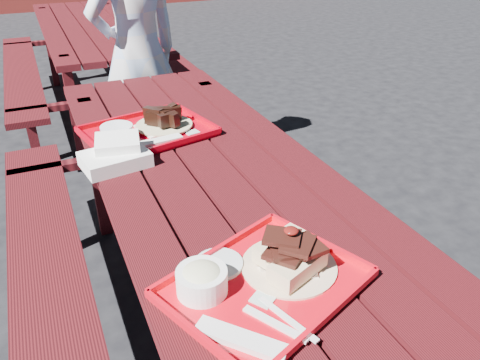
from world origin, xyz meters
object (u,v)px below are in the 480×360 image
(picnic_table_near, at_px, (222,226))
(near_tray, at_px, (259,273))
(picnic_table_far, at_px, (94,47))
(person, at_px, (138,54))
(far_tray, at_px, (147,130))

(picnic_table_near, xyz_separation_m, near_tray, (-0.11, -0.50, 0.22))
(picnic_table_near, xyz_separation_m, picnic_table_far, (0.00, 2.80, 0.00))
(picnic_table_near, bearing_deg, person, 86.83)
(far_tray, bearing_deg, picnic_table_near, -72.84)
(picnic_table_near, bearing_deg, far_tray, 107.16)
(picnic_table_near, height_order, far_tray, far_tray)
(near_tray, distance_m, far_tray, 0.94)
(near_tray, xyz_separation_m, far_tray, (-0.02, 0.93, -0.01))
(picnic_table_near, relative_size, far_tray, 4.58)
(person, bearing_deg, picnic_table_far, -107.48)
(near_tray, height_order, far_tray, near_tray)
(picnic_table_near, relative_size, person, 1.49)
(picnic_table_near, distance_m, near_tray, 0.56)
(picnic_table_near, relative_size, picnic_table_far, 1.00)
(picnic_table_near, xyz_separation_m, far_tray, (-0.13, 0.43, 0.21))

